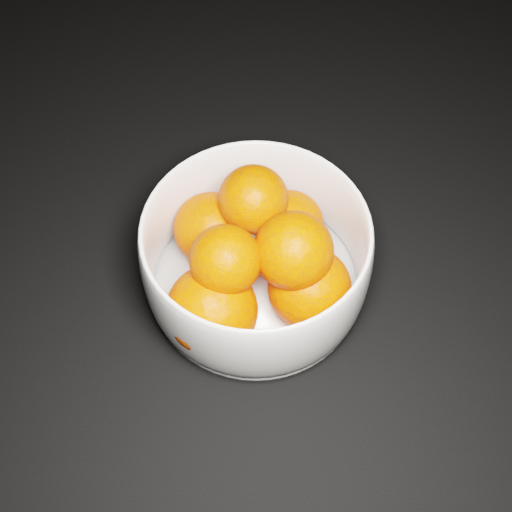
# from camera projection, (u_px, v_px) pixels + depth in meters

# --- Properties ---
(bowl) EXTENTS (0.20, 0.20, 0.10)m
(bowl) POSITION_uv_depth(u_px,v_px,m) (256.00, 259.00, 0.63)
(bowl) COLOR white
(bowl) RESTS_ON ground
(orange_pile) EXTENTS (0.17, 0.17, 0.11)m
(orange_pile) POSITION_uv_depth(u_px,v_px,m) (255.00, 259.00, 0.62)
(orange_pile) COLOR #F24100
(orange_pile) RESTS_ON bowl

